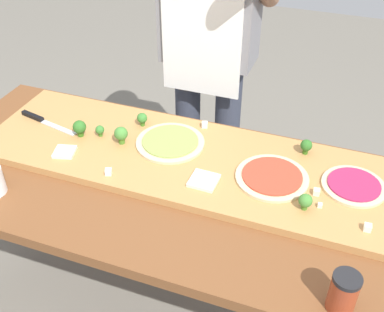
{
  "coord_description": "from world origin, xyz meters",
  "views": [
    {
      "loc": [
        0.56,
        -1.13,
        1.81
      ],
      "look_at": [
        0.11,
        0.11,
        0.81
      ],
      "focal_mm": 43.91,
      "sensor_mm": 36.0,
      "label": 1
    }
  ],
  "objects": [
    {
      "name": "pizza_whole_beet_magenta",
      "position": [
        0.66,
        0.14,
        0.8
      ],
      "size": [
        0.21,
        0.21,
        0.02
      ],
      "color": "beige",
      "rests_on": "cutting_board"
    },
    {
      "name": "cheese_crumble_e",
      "position": [
        0.71,
        -0.04,
        0.81
      ],
      "size": [
        0.02,
        0.02,
        0.02
      ],
      "primitive_type": "cube",
      "rotation": [
        0.0,
        0.0,
        0.05
      ],
      "color": "white",
      "rests_on": "cutting_board"
    },
    {
      "name": "pizza_whole_pesto_green",
      "position": [
        -0.0,
        0.16,
        0.8
      ],
      "size": [
        0.25,
        0.25,
        0.02
      ],
      "color": "beige",
      "rests_on": "cutting_board"
    },
    {
      "name": "pizza_slice_far_right",
      "position": [
        0.19,
        0.0,
        0.8
      ],
      "size": [
        0.09,
        0.09,
        0.01
      ],
      "primitive_type": "cube",
      "rotation": [
        0.0,
        0.0,
        -0.03
      ],
      "color": "silver",
      "rests_on": "cutting_board"
    },
    {
      "name": "cook_center",
      "position": [
        -0.02,
        0.67,
        1.0
      ],
      "size": [
        0.54,
        0.39,
        1.67
      ],
      "color": "#333847",
      "rests_on": "ground"
    },
    {
      "name": "broccoli_floret_center_left",
      "position": [
        -0.17,
        0.11,
        0.84
      ],
      "size": [
        0.05,
        0.05,
        0.07
      ],
      "color": "#487A23",
      "rests_on": "cutting_board"
    },
    {
      "name": "cheese_crumble_c",
      "position": [
        0.55,
        0.07,
        0.81
      ],
      "size": [
        0.02,
        0.02,
        0.02
      ],
      "primitive_type": "cube",
      "rotation": [
        0.0,
        0.0,
        0.09
      ],
      "color": "silver",
      "rests_on": "cutting_board"
    },
    {
      "name": "broccoli_floret_front_left",
      "position": [
        -0.15,
        0.24,
        0.83
      ],
      "size": [
        0.04,
        0.04,
        0.05
      ],
      "color": "#3F7220",
      "rests_on": "cutting_board"
    },
    {
      "name": "broccoli_floret_back_right",
      "position": [
        0.48,
        0.28,
        0.83
      ],
      "size": [
        0.04,
        0.04,
        0.06
      ],
      "color": "#366618",
      "rests_on": "cutting_board"
    },
    {
      "name": "pizza_whole_tomato_red",
      "position": [
        0.4,
        0.09,
        0.8
      ],
      "size": [
        0.25,
        0.25,
        0.02
      ],
      "color": "beige",
      "rests_on": "cutting_board"
    },
    {
      "name": "cheese_crumble_a",
      "position": [
        -0.13,
        -0.07,
        0.81
      ],
      "size": [
        0.03,
        0.03,
        0.02
      ],
      "primitive_type": "cube",
      "rotation": [
        0.0,
        0.0,
        0.34
      ],
      "color": "white",
      "rests_on": "cutting_board"
    },
    {
      "name": "broccoli_floret_back_left",
      "position": [
        0.52,
        -0.01,
        0.83
      ],
      "size": [
        0.04,
        0.04,
        0.06
      ],
      "color": "#487A23",
      "rests_on": "cutting_board"
    },
    {
      "name": "prep_table",
      "position": [
        0.0,
        0.0,
        0.67
      ],
      "size": [
        1.68,
        0.79,
        0.77
      ],
      "color": "brown",
      "rests_on": "ground"
    },
    {
      "name": "ground_plane",
      "position": [
        0.0,
        0.0,
        0.0
      ],
      "size": [
        8.0,
        8.0,
        0.0
      ],
      "primitive_type": "plane",
      "color": "#6B665B"
    },
    {
      "name": "chefs_knife",
      "position": [
        -0.54,
        0.13,
        0.8
      ],
      "size": [
        0.28,
        0.08,
        0.02
      ],
      "color": "#B7BABF",
      "rests_on": "cutting_board"
    },
    {
      "name": "pizza_slice_near_left",
      "position": [
        -0.33,
        -0.02,
        0.8
      ],
      "size": [
        0.09,
        0.09,
        0.01
      ],
      "primitive_type": "cube",
      "rotation": [
        0.0,
        0.0,
        0.25
      ],
      "color": "silver",
      "rests_on": "cutting_board"
    },
    {
      "name": "sauce_jar",
      "position": [
        0.67,
        -0.32,
        0.83
      ],
      "size": [
        0.07,
        0.07,
        0.12
      ],
      "color": "#99381E",
      "rests_on": "prep_table"
    },
    {
      "name": "cutting_board",
      "position": [
        0.06,
        0.11,
        0.78
      ],
      "size": [
        1.47,
        0.48,
        0.03
      ],
      "primitive_type": "cube",
      "color": "#B27F47",
      "rests_on": "prep_table"
    },
    {
      "name": "cheese_crumble_b",
      "position": [
        0.08,
        0.31,
        0.81
      ],
      "size": [
        0.03,
        0.03,
        0.02
      ],
      "primitive_type": "cube",
      "rotation": [
        0.0,
        0.0,
        0.3
      ],
      "color": "white",
      "rests_on": "cutting_board"
    },
    {
      "name": "broccoli_floret_front_right",
      "position": [
        -0.27,
        0.12,
        0.82
      ],
      "size": [
        0.03,
        0.03,
        0.04
      ],
      "color": "#3F7220",
      "rests_on": "cutting_board"
    },
    {
      "name": "broccoli_floret_back_mid",
      "position": [
        -0.34,
        0.1,
        0.83
      ],
      "size": [
        0.05,
        0.05,
        0.07
      ],
      "color": "#366618",
      "rests_on": "cutting_board"
    },
    {
      "name": "cheese_crumble_d",
      "position": [
        0.57,
        0.01,
        0.8
      ],
      "size": [
        0.01,
        0.01,
        0.01
      ],
      "primitive_type": "cube",
      "rotation": [
        0.0,
        0.0,
        0.1
      ],
      "color": "white",
      "rests_on": "cutting_board"
    }
  ]
}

